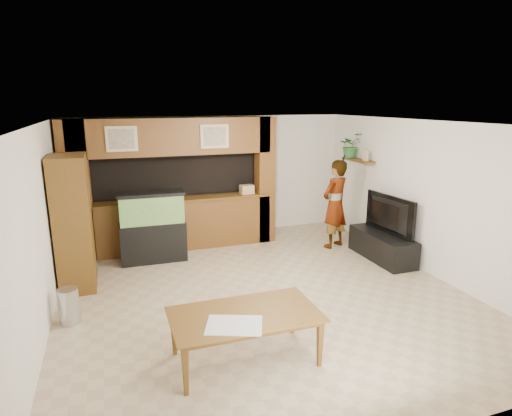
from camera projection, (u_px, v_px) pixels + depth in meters
name	position (u px, v px, depth m)	size (l,w,h in m)	color
floor	(262.00, 292.00, 6.68)	(6.50, 6.50, 0.00)	tan
ceiling	(262.00, 123.00, 6.05)	(6.50, 6.50, 0.00)	white
wall_back	(211.00, 177.00, 9.34)	(6.00, 6.00, 0.00)	silver
wall_left	(39.00, 231.00, 5.41)	(6.50, 6.50, 0.00)	silver
wall_right	(426.00, 197.00, 7.32)	(6.50, 6.50, 0.00)	silver
partition	(172.00, 184.00, 8.48)	(4.20, 0.99, 2.60)	brown
wall_clock	(47.00, 172.00, 6.20)	(0.05, 0.25, 0.25)	black
wall_shelf	(358.00, 160.00, 8.96)	(0.25, 0.90, 0.04)	brown
pantry_cabinet	(73.00, 223.00, 6.66)	(0.53, 0.87, 2.12)	brown
trash_can	(69.00, 306.00, 5.70)	(0.27, 0.27, 0.49)	#B2B2B7
aquarium	(153.00, 228.00, 7.86)	(1.18, 0.44, 1.31)	black
tv_stand	(382.00, 246.00, 8.06)	(0.54, 1.48, 0.49)	black
television	(384.00, 215.00, 7.91)	(1.25, 0.16, 0.72)	black
photo_frame	(366.00, 156.00, 8.69)	(0.03, 0.15, 0.21)	#C9B086
potted_plant	(350.00, 145.00, 9.14)	(0.48, 0.41, 0.53)	#2D702E
person	(335.00, 204.00, 8.58)	(0.65, 0.43, 1.79)	tan
microphone	(344.00, 158.00, 8.22)	(0.04, 0.04, 0.16)	black
dining_table	(246.00, 338.00, 4.83)	(1.67, 0.93, 0.59)	brown
newspaper_a	(234.00, 325.00, 4.54)	(0.59, 0.43, 0.01)	silver
counter_box	(247.00, 189.00, 8.83)	(0.27, 0.18, 0.18)	tan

